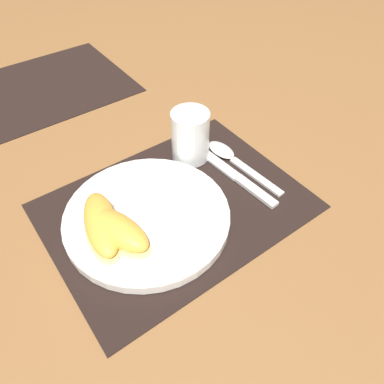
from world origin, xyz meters
TOP-DOWN VIEW (x-y plane):
  - ground_plane at (0.00, 0.00)m, footprint 3.00×3.00m
  - placemat at (0.00, 0.00)m, footprint 0.42×0.31m
  - placemat_far at (-0.06, 0.50)m, footprint 0.42×0.31m
  - plate at (-0.06, -0.00)m, footprint 0.27×0.27m
  - juice_glass at (0.09, 0.09)m, footprint 0.07×0.07m
  - knife at (0.12, 0.00)m, footprint 0.03×0.22m
  - spoon at (0.15, 0.04)m, footprint 0.04×0.18m
  - fork at (-0.04, 0.02)m, footprint 0.15×0.15m
  - citrus_wedge_0 at (-0.13, 0.01)m, footprint 0.09×0.14m
  - citrus_wedge_1 at (-0.11, -0.01)m, footprint 0.09×0.13m

SIDE VIEW (x-z plane):
  - ground_plane at x=0.00m, z-range 0.00..0.00m
  - placemat at x=0.00m, z-range 0.00..0.00m
  - placemat_far at x=-0.06m, z-range 0.00..0.00m
  - knife at x=0.12m, z-range 0.00..0.01m
  - spoon at x=0.15m, z-range 0.00..0.01m
  - plate at x=-0.06m, z-range 0.00..0.02m
  - fork at x=-0.04m, z-range 0.02..0.02m
  - citrus_wedge_0 at x=-0.13m, z-range 0.02..0.05m
  - citrus_wedge_1 at x=-0.11m, z-range 0.02..0.05m
  - juice_glass at x=0.09m, z-range 0.00..0.09m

